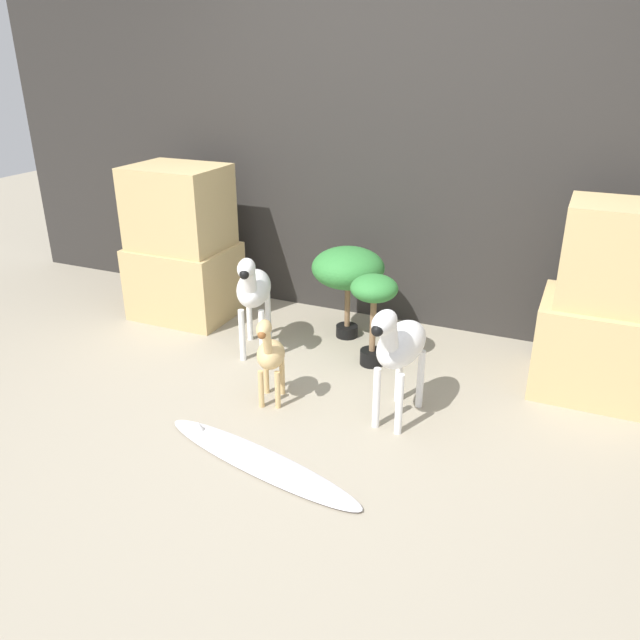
{
  "coord_description": "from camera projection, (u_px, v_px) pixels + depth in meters",
  "views": [
    {
      "loc": [
        1.2,
        -2.42,
        1.77
      ],
      "look_at": [
        -0.09,
        0.52,
        0.38
      ],
      "focal_mm": 35.0,
      "sensor_mm": 36.0,
      "label": 1
    }
  ],
  "objects": [
    {
      "name": "surfboard",
      "position": [
        257.0,
        460.0,
        2.91
      ],
      "size": [
        1.16,
        0.45,
        0.07
      ],
      "color": "silver",
      "rests_on": "ground_plane"
    },
    {
      "name": "potted_palm_back",
      "position": [
        348.0,
        270.0,
        4.01
      ],
      "size": [
        0.47,
        0.47,
        0.61
      ],
      "color": "black",
      "rests_on": "ground_plane"
    },
    {
      "name": "rock_pillar_left",
      "position": [
        182.0,
        247.0,
        4.35
      ],
      "size": [
        0.68,
        0.55,
        1.07
      ],
      "color": "tan",
      "rests_on": "ground_plane"
    },
    {
      "name": "zebra_right",
      "position": [
        399.0,
        345.0,
        3.09
      ],
      "size": [
        0.24,
        0.56,
        0.68
      ],
      "color": "white",
      "rests_on": "ground_plane"
    },
    {
      "name": "zebra_left",
      "position": [
        253.0,
        289.0,
        3.81
      ],
      "size": [
        0.34,
        0.56,
        0.68
      ],
      "color": "white",
      "rests_on": "ground_plane"
    },
    {
      "name": "giraffe_figurine",
      "position": [
        270.0,
        353.0,
        3.29
      ],
      "size": [
        0.21,
        0.35,
        0.54
      ],
      "color": "tan",
      "rests_on": "ground_plane"
    },
    {
      "name": "rock_pillar_right",
      "position": [
        608.0,
        312.0,
        3.35
      ],
      "size": [
        0.68,
        0.55,
        1.07
      ],
      "color": "tan",
      "rests_on": "ground_plane"
    },
    {
      "name": "ground_plane",
      "position": [
        296.0,
        428.0,
        3.18
      ],
      "size": [
        14.0,
        14.0,
        0.0
      ],
      "primitive_type": "plane",
      "color": "#9E937F"
    },
    {
      "name": "potted_palm_front",
      "position": [
        374.0,
        299.0,
        3.66
      ],
      "size": [
        0.28,
        0.28,
        0.57
      ],
      "color": "black",
      "rests_on": "ground_plane"
    },
    {
      "name": "wall_back",
      "position": [
        399.0,
        162.0,
        4.07
      ],
      "size": [
        6.4,
        0.08,
        2.2
      ],
      "color": "#2D2B28",
      "rests_on": "ground_plane"
    }
  ]
}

